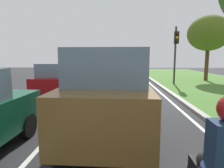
% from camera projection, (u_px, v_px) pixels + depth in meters
% --- Properties ---
extents(ground_plane, '(60.00, 60.00, 0.00)m').
position_uv_depth(ground_plane, '(99.00, 95.00, 10.99)').
color(ground_plane, '#262628').
extents(lane_line_center, '(0.12, 32.00, 0.01)m').
position_uv_depth(lane_line_center, '(87.00, 94.00, 11.02)').
color(lane_line_center, silver).
rests_on(lane_line_center, ground).
extents(lane_line_right_edge, '(0.12, 32.00, 0.01)m').
position_uv_depth(lane_line_right_edge, '(163.00, 95.00, 10.84)').
color(lane_line_right_edge, silver).
rests_on(lane_line_right_edge, ground).
extents(curb_right, '(0.24, 48.00, 0.12)m').
position_uv_depth(curb_right, '(172.00, 94.00, 10.81)').
color(curb_right, '#9E9B93').
rests_on(curb_right, ground).
extents(car_suv_ahead, '(2.07, 4.55, 2.28)m').
position_uv_depth(car_suv_ahead, '(110.00, 93.00, 5.11)').
color(car_suv_ahead, brown).
rests_on(car_suv_ahead, ground).
extents(car_hatchback_far, '(1.79, 3.73, 1.78)m').
position_uv_depth(car_hatchback_far, '(57.00, 80.00, 10.66)').
color(car_hatchback_far, maroon).
rests_on(car_hatchback_far, ground).
extents(traffic_light_near_right, '(0.32, 0.50, 4.41)m').
position_uv_depth(traffic_light_near_right, '(176.00, 47.00, 14.50)').
color(traffic_light_near_right, '#2D2D2D').
rests_on(traffic_light_near_right, ground).
extents(tree_roadside_far, '(3.55, 3.55, 5.70)m').
position_uv_depth(tree_roadside_far, '(209.00, 33.00, 16.69)').
color(tree_roadside_far, '#4C331E').
rests_on(tree_roadside_far, ground).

